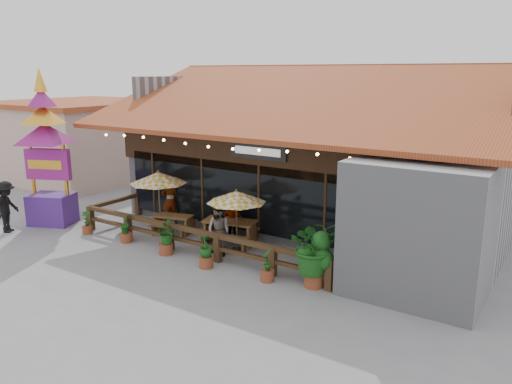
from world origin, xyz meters
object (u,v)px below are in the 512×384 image
Objects in this scene: umbrella_right at (236,197)px; picnic_table_right at (230,228)px; thai_sign_tower at (45,138)px; picnic_table_left at (174,221)px; pedestrian at (7,207)px; umbrella_left at (158,178)px; tropical_plant at (315,248)px.

umbrella_right reaches higher than picnic_table_right.
picnic_table_right is 0.33× the size of thai_sign_tower.
pedestrian reaches higher than picnic_table_left.
pedestrian is at bearing -106.79° from thai_sign_tower.
pedestrian is at bearing -143.97° from umbrella_left.
umbrella_right is 3.72m from tropical_plant.
picnic_table_left is 0.80× the size of picnic_table_right.
umbrella_right is 1.06× the size of tropical_plant.
umbrella_right is 8.81m from pedestrian.
picnic_table_right is (2.47, 0.14, 0.13)m from picnic_table_left.
tropical_plant is 1.03× the size of pedestrian.
thai_sign_tower is 3.23× the size of tropical_plant.
umbrella_left reaches higher than pedestrian.
tropical_plant is (3.46, -1.19, -0.69)m from umbrella_right.
umbrella_left is 1.14× the size of umbrella_right.
umbrella_left is 3.72m from umbrella_right.
picnic_table_right is 8.42m from pedestrian.
umbrella_right is 1.40m from picnic_table_right.
umbrella_left is 7.35m from tropical_plant.
picnic_table_left is 0.26× the size of thai_sign_tower.
picnic_table_right reaches higher than picnic_table_left.
umbrella_right is at bearing -33.78° from picnic_table_right.
thai_sign_tower is at bearing -165.71° from picnic_table_right.
umbrella_left is at bearing -81.62° from pedestrian.
picnic_table_right is at bearing -93.86° from pedestrian.
pedestrian is (-7.69, -3.39, 0.38)m from picnic_table_right.
pedestrian is at bearing -159.74° from umbrella_right.
umbrella_left is 1.42× the size of picnic_table_left.
picnic_table_left is (-3.00, 0.22, -1.37)m from umbrella_right.
picnic_table_right is 1.07× the size of tropical_plant.
picnic_table_left is at bearing 19.73° from thai_sign_tower.
thai_sign_tower reaches higher than umbrella_right.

